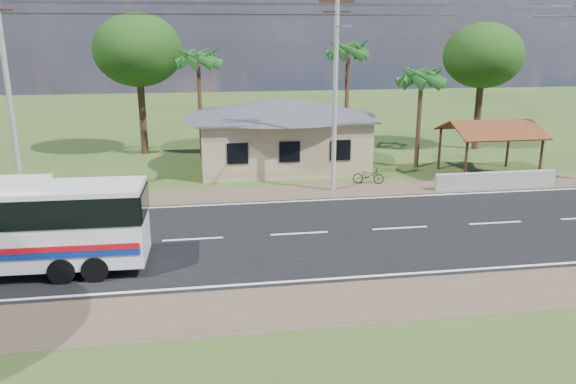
# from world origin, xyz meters

# --- Properties ---
(ground) EXTENTS (120.00, 120.00, 0.00)m
(ground) POSITION_xyz_m (0.00, 0.00, 0.00)
(ground) COLOR #2A4619
(ground) RESTS_ON ground
(road) EXTENTS (120.00, 16.00, 0.03)m
(road) POSITION_xyz_m (0.00, 0.00, 0.01)
(road) COLOR black
(road) RESTS_ON ground
(house) EXTENTS (12.40, 10.00, 5.00)m
(house) POSITION_xyz_m (1.00, 13.00, 2.64)
(house) COLOR tan
(house) RESTS_ON ground
(waiting_shed) EXTENTS (5.20, 4.48, 3.35)m
(waiting_shed) POSITION_xyz_m (13.00, 8.50, 2.73)
(waiting_shed) COLOR #3A2115
(waiting_shed) RESTS_ON ground
(concrete_barrier) EXTENTS (7.00, 0.30, 0.90)m
(concrete_barrier) POSITION_xyz_m (12.00, 5.60, 0.45)
(concrete_barrier) COLOR #9E9E99
(concrete_barrier) RESTS_ON ground
(utility_poles) EXTENTS (32.80, 2.22, 11.00)m
(utility_poles) POSITION_xyz_m (2.67, 6.49, 5.77)
(utility_poles) COLOR #9E9E99
(utility_poles) RESTS_ON ground
(palm_near) EXTENTS (2.80, 2.80, 6.70)m
(palm_near) POSITION_xyz_m (9.50, 11.00, 5.71)
(palm_near) COLOR #47301E
(palm_near) RESTS_ON ground
(palm_mid) EXTENTS (2.80, 2.80, 8.20)m
(palm_mid) POSITION_xyz_m (6.00, 15.50, 7.16)
(palm_mid) COLOR #47301E
(palm_mid) RESTS_ON ground
(palm_far) EXTENTS (2.80, 2.80, 7.70)m
(palm_far) POSITION_xyz_m (-4.00, 16.00, 6.68)
(palm_far) COLOR #47301E
(palm_far) RESTS_ON ground
(tree_behind_house) EXTENTS (6.00, 6.00, 9.61)m
(tree_behind_house) POSITION_xyz_m (-8.00, 18.00, 7.12)
(tree_behind_house) COLOR #47301E
(tree_behind_house) RESTS_ON ground
(tree_behind_shed) EXTENTS (5.60, 5.60, 9.02)m
(tree_behind_shed) POSITION_xyz_m (16.00, 16.00, 6.68)
(tree_behind_shed) COLOR #47301E
(tree_behind_shed) RESTS_ON ground
(motorcycle) EXTENTS (1.86, 1.06, 0.92)m
(motorcycle) POSITION_xyz_m (5.31, 7.56, 0.46)
(motorcycle) COLOR black
(motorcycle) RESTS_ON ground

